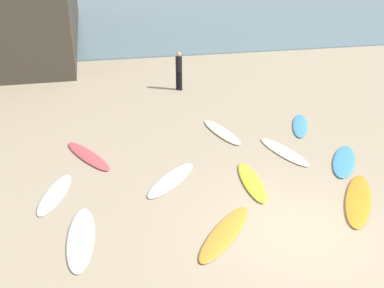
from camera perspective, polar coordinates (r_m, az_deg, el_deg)
The scene contains 15 objects.
ground_plane at distance 9.25m, azimuth 14.66°, elevation -11.66°, with size 120.00×120.00×0.00m, color tan.
ocean_water at distance 43.85m, azimuth -8.70°, elevation 17.51°, with size 120.00×40.00×0.08m, color slate.
surfboard_0 at distance 10.70m, azimuth 22.05°, elevation -7.11°, with size 0.57×2.53×0.08m, color orange.
surfboard_1 at distance 10.77m, azimuth -2.89°, elevation -4.97°, with size 0.56×2.08×0.06m, color white.
surfboard_2 at distance 12.47m, azimuth 20.33°, elevation -2.19°, with size 0.59×2.17×0.08m, color #47A2E4.
surfboard_3 at distance 13.64m, azimuth 4.12°, elevation 1.70°, with size 0.53×2.32×0.08m, color silver.
surfboard_4 at distance 10.78m, azimuth 8.26°, elevation -5.14°, with size 0.49×2.11×0.08m, color yellow.
surfboard_5 at distance 12.36m, azimuth -14.24°, elevation -1.59°, with size 0.48×2.41×0.08m, color #D8555C.
surfboard_6 at distance 10.70m, azimuth -18.46°, elevation -6.58°, with size 0.50×1.94×0.06m, color white.
surfboard_7 at distance 12.57m, azimuth 12.59°, elevation -1.00°, with size 0.56×2.18×0.06m, color white.
surfboard_8 at distance 8.89m, azimuth 4.61°, elevation -12.14°, with size 0.53×2.19×0.08m, color gold.
surfboard_9 at distance 9.04m, azimuth -15.15°, elevation -12.42°, with size 0.56×2.20×0.06m, color silver.
surfboard_10 at distance 14.62m, azimuth 14.75°, elevation 2.52°, with size 0.49×2.18×0.07m, color #4CA1D7.
beachgoer_near at distance 22.19m, azimuth -19.59°, elevation 11.86°, with size 0.37×0.37×1.69m.
beachgoer_mid at distance 17.90m, azimuth -1.83°, elevation 10.36°, with size 0.38×0.38×1.66m.
Camera 1 is at (-3.90, -6.44, 5.36)m, focal length 38.47 mm.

